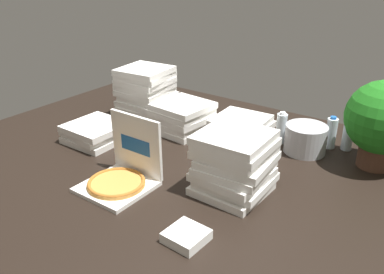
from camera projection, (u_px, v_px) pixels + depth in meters
name	position (u px, v px, depth m)	size (l,w,h in m)	color
ground_plane	(189.00, 167.00, 2.46)	(3.20, 2.40, 0.02)	black
open_pizza_box	(122.00, 174.00, 2.22)	(0.35, 0.36, 0.37)	white
pizza_stack_center_far	(96.00, 132.00, 2.75)	(0.38, 0.38, 0.13)	white
pizza_stack_left_mid	(242.00, 126.00, 2.85)	(0.38, 0.38, 0.13)	white
pizza_stack_left_far	(182.00, 117.00, 2.89)	(0.40, 0.39, 0.21)	white
pizza_stack_center_near	(235.00, 163.00, 2.13)	(0.39, 0.39, 0.33)	white
pizza_stack_right_far	(146.00, 91.00, 3.15)	(0.39, 0.40, 0.38)	white
ice_bucket	(306.00, 139.00, 2.59)	(0.26, 0.26, 0.18)	#B7BABF
water_bottle_0	(281.00, 128.00, 2.71)	(0.07, 0.07, 0.22)	white
water_bottle_1	(348.00, 135.00, 2.62)	(0.07, 0.07, 0.22)	white
water_bottle_2	(331.00, 133.00, 2.64)	(0.07, 0.07, 0.22)	white
potted_plant	(383.00, 120.00, 2.33)	(0.43, 0.43, 0.53)	#513323
napkin_pile	(186.00, 236.00, 1.81)	(0.17, 0.17, 0.05)	white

